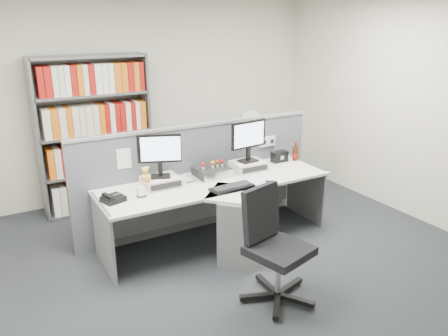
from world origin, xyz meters
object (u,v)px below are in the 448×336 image
desk (227,210)px  keyboard (232,187)px  speaker (279,156)px  desk_fan (251,123)px  desk_phone (113,198)px  office_chair (272,243)px  shelving_unit (95,136)px  desk_calendar (141,192)px  filing_cabinet (250,167)px  mouse (269,182)px  monitor_right (249,138)px  desktop_pc (212,172)px  monitor_left (160,152)px  cola_bottle (295,153)px

desk → keyboard: bearing=-64.6°
speaker → desk_fan: bearing=79.2°
desk_phone → office_chair: office_chair is taller
desk_fan → office_chair: 2.74m
desk → shelving_unit: (-0.90, 1.85, 0.52)m
desk_calendar → filing_cabinet: bearing=30.2°
office_chair → mouse: bearing=57.1°
monitor_right → filing_cabinet: monitor_right is taller
desk → speaker: 1.16m
desk_calendar → monitor_right: bearing=7.8°
desk → mouse: 0.55m
desk → desktop_pc: desktop_pc is taller
monitor_right → keyboard: bearing=-137.5°
desk_calendar → shelving_unit: 1.67m
desk → keyboard: size_ratio=5.34×
monitor_left → filing_cabinet: 2.19m
desk_phone → desk_calendar: 0.29m
monitor_left → desktop_pc: monitor_left is taller
desk_calendar → filing_cabinet: desk_calendar is taller
monitor_left → office_chair: monitor_left is taller
desk_phone → desktop_pc: bearing=8.9°
desk → desk_phone: 1.21m
monitor_right → speaker: monitor_right is taller
mouse → desk_fan: desk_fan is taller
monitor_left → speaker: bearing=2.4°
desktop_pc → desk_fan: bearing=40.8°
desk_phone → shelving_unit: 1.67m
cola_bottle → desk_fan: 1.02m
keyboard → desk_calendar: 0.94m
desk_phone → desk_calendar: size_ratio=2.27×
desk_fan → office_chair: (-1.29, -2.37, -0.46)m
keyboard → desk_fan: (1.17, 1.46, 0.27)m
desktop_pc → keyboard: (-0.01, -0.46, -0.03)m
desk → desktop_pc: size_ratio=7.00×
monitor_right → desktop_pc: bearing=177.9°
cola_bottle → desk: bearing=-162.0°
desk → desktop_pc: 0.51m
speaker → shelving_unit: shelving_unit is taller
filing_cabinet → desk_fan: (-0.00, -0.00, 0.66)m
monitor_left → monitor_right: 1.10m
desktop_pc → filing_cabinet: size_ratio=0.53×
monitor_right → desktop_pc: size_ratio=1.31×
monitor_right → desktop_pc: (-0.47, 0.02, -0.34)m
desk_calendar → cola_bottle: 2.11m
keyboard → cola_bottle: cola_bottle is taller
desktop_pc → mouse: (0.41, -0.54, -0.03)m
cola_bottle → mouse: bearing=-145.5°
monitor_left → desktop_pc: 0.71m
monitor_left → desktop_pc: bearing=1.6°
office_chair → monitor_left: bearing=109.9°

